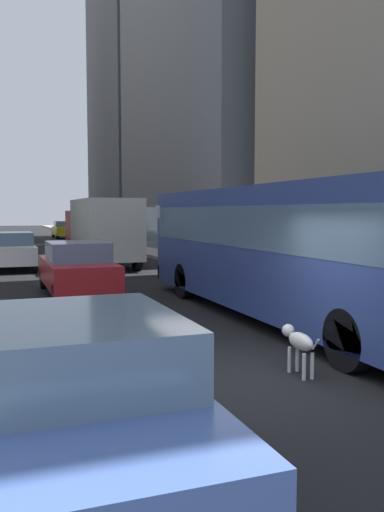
{
  "coord_description": "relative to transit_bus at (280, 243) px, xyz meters",
  "views": [
    {
      "loc": [
        -3.49,
        -7.14,
        2.49
      ],
      "look_at": [
        1.12,
        5.36,
        1.4
      ],
      "focal_mm": 37.89,
      "sensor_mm": 36.0,
      "label": 1
    }
  ],
  "objects": [
    {
      "name": "pedestrian_in_coat",
      "position": [
        3.12,
        1.42,
        -0.77
      ],
      "size": [
        0.34,
        0.34,
        1.69
      ],
      "color": "#1E1E2D",
      "rests_on": "sidewalk_right"
    },
    {
      "name": "building_right_far",
      "position": [
        9.1,
        39.51,
        16.49
      ],
      "size": [
        11.51,
        14.9,
        36.56
      ],
      "color": "#4C515B",
      "rests_on": "ground"
    },
    {
      "name": "car_yellow_taxi",
      "position": [
        0.0,
        41.17,
        -0.96
      ],
      "size": [
        1.78,
        4.29,
        1.62
      ],
      "color": "yellow",
      "rests_on": "ground"
    },
    {
      "name": "dalmatian_dog",
      "position": [
        -1.95,
        -4.03,
        -1.26
      ],
      "size": [
        0.22,
        0.96,
        0.72
      ],
      "color": "white",
      "rests_on": "ground"
    },
    {
      "name": "car_white_van",
      "position": [
        -5.6,
        13.56,
        -0.95
      ],
      "size": [
        1.94,
        4.8,
        1.62
      ],
      "color": "silver",
      "rests_on": "ground"
    },
    {
      "name": "building_right_mid",
      "position": [
        9.1,
        21.39,
        11.18
      ],
      "size": [
        11.39,
        19.92,
        25.93
      ],
      "color": "slate",
      "rests_on": "ground"
    },
    {
      "name": "ground_plane",
      "position": [
        -2.8,
        31.06,
        -1.78
      ],
      "size": [
        120.0,
        120.0,
        0.0
      ],
      "primitive_type": "plane",
      "color": "black"
    },
    {
      "name": "car_blue_hatchback",
      "position": [
        -5.6,
        -6.32,
        -0.95
      ],
      "size": [
        1.71,
        4.61,
        1.62
      ],
      "color": "#4C6BB7",
      "rests_on": "ground"
    },
    {
      "name": "box_truck",
      "position": [
        -1.6,
        13.68,
        -0.11
      ],
      "size": [
        2.3,
        7.5,
        3.05
      ],
      "color": "#A51919",
      "rests_on": "ground"
    },
    {
      "name": "sidewalk_right",
      "position": [
        2.9,
        31.06,
        -1.7
      ],
      "size": [
        2.4,
        110.0,
        0.15
      ],
      "primitive_type": "cube",
      "color": "#9E9991",
      "rests_on": "ground"
    },
    {
      "name": "car_red_coupe",
      "position": [
        -4.0,
        4.94,
        -0.95
      ],
      "size": [
        1.8,
        4.75,
        1.62
      ],
      "color": "red",
      "rests_on": "ground"
    },
    {
      "name": "transit_bus",
      "position": [
        0.0,
        0.0,
        0.0
      ],
      "size": [
        2.78,
        11.53,
        3.05
      ],
      "color": "#33478C",
      "rests_on": "ground"
    }
  ]
}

